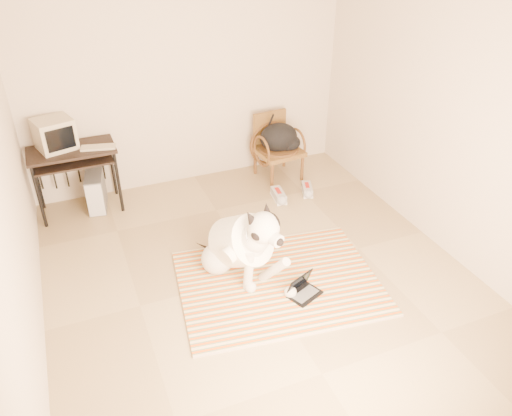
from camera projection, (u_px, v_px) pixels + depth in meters
floor at (258, 275)px, 4.96m from camera, size 4.50×4.50×0.00m
wall_back at (187, 78)px, 6.02m from camera, size 4.50×0.00×4.50m
wall_front at (431, 331)px, 2.48m from camera, size 4.50×0.00×4.50m
wall_left at (3, 197)px, 3.60m from camera, size 0.00×4.50×4.50m
wall_right at (446, 119)px, 4.89m from camera, size 0.00×4.50×4.50m
rug at (279, 282)px, 4.85m from camera, size 2.07×1.69×0.02m
dog at (241, 244)px, 4.77m from camera, size 0.73×1.17×0.93m
laptop at (303, 289)px, 4.66m from camera, size 0.36×0.31×0.21m
computer_desk at (73, 158)px, 5.65m from camera, size 0.96×0.54×0.79m
crt_monitor at (55, 134)px, 5.53m from camera, size 0.48×0.46×0.35m
desk_keyboard at (98, 147)px, 5.61m from camera, size 0.40×0.22×0.02m
pc_tower at (96, 191)px, 5.95m from camera, size 0.27×0.49×0.44m
rattan_chair at (277, 146)px, 6.55m from camera, size 0.61×0.59×0.84m
backpack at (280, 138)px, 6.44m from camera, size 0.52×0.41×0.37m
sneaker_left at (279, 196)px, 6.19m from camera, size 0.17×0.33×0.11m
sneaker_right at (307, 190)px, 6.33m from camera, size 0.21×0.32×0.10m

